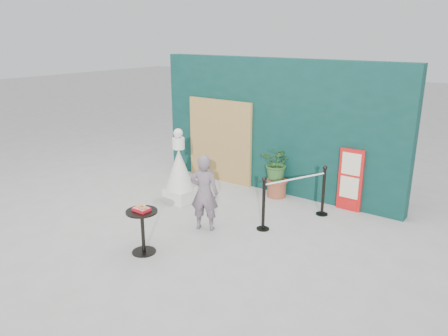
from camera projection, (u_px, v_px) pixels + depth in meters
The scene contains 10 objects.
ground at pixel (185, 237), 7.85m from camera, with size 60.00×60.00×0.00m, color #ADAAA5.
back_wall at pixel (275, 126), 9.83m from camera, with size 6.00×0.30×3.00m, color #0A2F2A.
bamboo_fence at pixel (220, 141), 10.61m from camera, with size 1.80×0.08×2.00m, color tan.
woman at pixel (204, 193), 7.97m from camera, with size 0.52×0.34×1.43m, color slate.
menu_board at pixel (350, 180), 8.86m from camera, with size 0.50×0.07×1.30m.
statue at pixel (179, 173), 9.30m from camera, with size 0.63×0.63×1.62m.
cafe_table at pixel (142, 225), 7.16m from camera, with size 0.52×0.52×0.75m.
food_basket at pixel (142, 209), 7.07m from camera, with size 0.26×0.19×0.11m.
planter at pixel (277, 168), 9.60m from camera, with size 0.68×0.59×1.16m.
stanchion_barrier at pixel (295, 198), 8.34m from camera, with size 0.84×1.54×1.03m.
Camera 1 is at (4.78, -5.33, 3.52)m, focal length 35.00 mm.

